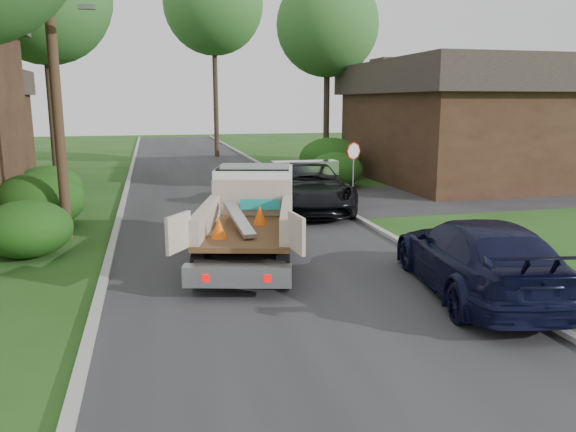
{
  "coord_description": "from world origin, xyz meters",
  "views": [
    {
      "loc": [
        -2.9,
        -12.81,
        4.09
      ],
      "look_at": [
        0.46,
        0.94,
        1.2
      ],
      "focal_mm": 35.0,
      "sensor_mm": 36.0,
      "label": 1
    }
  ],
  "objects_px": {
    "tree_center_far": "(213,5)",
    "flatbed_truck": "(251,209)",
    "house_right": "(461,120)",
    "utility_pole": "(54,63)",
    "tree_right_far": "(328,25)",
    "navy_suv": "(477,257)",
    "black_pickup": "(308,187)",
    "stop_sign": "(353,159)"
  },
  "relations": [
    {
      "from": "flatbed_truck",
      "to": "tree_center_far",
      "type": "bearing_deg",
      "value": 100.0
    },
    {
      "from": "utility_pole",
      "to": "tree_center_far",
      "type": "bearing_deg",
      "value": 73.35
    },
    {
      "from": "utility_pole",
      "to": "black_pickup",
      "type": "xyz_separation_m",
      "value": [
        8.36,
        2.69,
        -4.27
      ]
    },
    {
      "from": "flatbed_truck",
      "to": "black_pickup",
      "type": "height_order",
      "value": "flatbed_truck"
    },
    {
      "from": "utility_pole",
      "to": "tree_center_far",
      "type": "relative_size",
      "value": 0.68
    },
    {
      "from": "tree_right_far",
      "to": "navy_suv",
      "type": "height_order",
      "value": "tree_right_far"
    },
    {
      "from": "flatbed_truck",
      "to": "navy_suv",
      "type": "distance_m",
      "value": 6.05
    },
    {
      "from": "tree_center_far",
      "to": "black_pickup",
      "type": "relative_size",
      "value": 2.25
    },
    {
      "from": "black_pickup",
      "to": "utility_pole",
      "type": "bearing_deg",
      "value": -153.24
    },
    {
      "from": "house_right",
      "to": "flatbed_truck",
      "type": "height_order",
      "value": "house_right"
    },
    {
      "from": "utility_pole",
      "to": "flatbed_truck",
      "type": "xyz_separation_m",
      "value": [
        5.16,
        -3.07,
        -3.93
      ]
    },
    {
      "from": "house_right",
      "to": "tree_right_far",
      "type": "height_order",
      "value": "tree_right_far"
    },
    {
      "from": "house_right",
      "to": "tree_right_far",
      "type": "distance_m",
      "value": 9.72
    },
    {
      "from": "stop_sign",
      "to": "tree_right_far",
      "type": "distance_m",
      "value": 13.08
    },
    {
      "from": "tree_right_far",
      "to": "navy_suv",
      "type": "xyz_separation_m",
      "value": [
        -3.7,
        -22.5,
        -7.65
      ]
    },
    {
      "from": "tree_center_far",
      "to": "navy_suv",
      "type": "xyz_separation_m",
      "value": [
        1.8,
        -32.5,
        -10.15
      ]
    },
    {
      "from": "utility_pole",
      "to": "navy_suv",
      "type": "distance_m",
      "value": 12.69
    },
    {
      "from": "flatbed_truck",
      "to": "black_pickup",
      "type": "xyz_separation_m",
      "value": [
        3.2,
        5.76,
        -0.34
      ]
    },
    {
      "from": "house_right",
      "to": "black_pickup",
      "type": "xyz_separation_m",
      "value": [
        -10.12,
        -6.32,
        -2.26
      ]
    },
    {
      "from": "house_right",
      "to": "tree_right_far",
      "type": "xyz_separation_m",
      "value": [
        -5.5,
        6.0,
        5.32
      ]
    },
    {
      "from": "navy_suv",
      "to": "black_pickup",
      "type": "bearing_deg",
      "value": -75.18
    },
    {
      "from": "tree_right_far",
      "to": "navy_suv",
      "type": "bearing_deg",
      "value": -99.34
    },
    {
      "from": "tree_right_far",
      "to": "black_pickup",
      "type": "distance_m",
      "value": 15.19
    },
    {
      "from": "stop_sign",
      "to": "flatbed_truck",
      "type": "height_order",
      "value": "stop_sign"
    },
    {
      "from": "stop_sign",
      "to": "tree_right_far",
      "type": "bearing_deg",
      "value": 78.19
    },
    {
      "from": "tree_center_far",
      "to": "house_right",
      "type": "bearing_deg",
      "value": -55.49
    },
    {
      "from": "house_right",
      "to": "navy_suv",
      "type": "relative_size",
      "value": 2.27
    },
    {
      "from": "utility_pole",
      "to": "flatbed_truck",
      "type": "height_order",
      "value": "utility_pole"
    },
    {
      "from": "stop_sign",
      "to": "navy_suv",
      "type": "bearing_deg",
      "value": -96.94
    },
    {
      "from": "tree_center_far",
      "to": "flatbed_truck",
      "type": "xyz_separation_m",
      "value": [
        -2.32,
        -28.09,
        -9.74
      ]
    },
    {
      "from": "tree_center_far",
      "to": "flatbed_truck",
      "type": "relative_size",
      "value": 2.27
    },
    {
      "from": "stop_sign",
      "to": "house_right",
      "type": "relative_size",
      "value": 0.19
    },
    {
      "from": "stop_sign",
      "to": "house_right",
      "type": "height_order",
      "value": "house_right"
    },
    {
      "from": "house_right",
      "to": "navy_suv",
      "type": "xyz_separation_m",
      "value": [
        -9.2,
        -16.5,
        -2.33
      ]
    },
    {
      "from": "tree_center_far",
      "to": "navy_suv",
      "type": "bearing_deg",
      "value": -86.83
    },
    {
      "from": "tree_right_far",
      "to": "tree_center_far",
      "type": "bearing_deg",
      "value": 118.81
    },
    {
      "from": "utility_pole",
      "to": "stop_sign",
      "type": "bearing_deg",
      "value": 20.62
    },
    {
      "from": "navy_suv",
      "to": "utility_pole",
      "type": "bearing_deg",
      "value": -29.22
    },
    {
      "from": "stop_sign",
      "to": "tree_center_far",
      "type": "relative_size",
      "value": 0.17
    },
    {
      "from": "stop_sign",
      "to": "navy_suv",
      "type": "height_order",
      "value": "stop_sign"
    },
    {
      "from": "house_right",
      "to": "tree_right_far",
      "type": "relative_size",
      "value": 1.13
    },
    {
      "from": "tree_right_far",
      "to": "stop_sign",
      "type": "bearing_deg",
      "value": -101.81
    }
  ]
}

